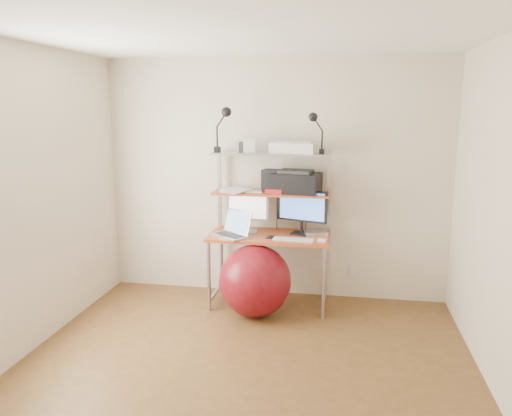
{
  "coord_description": "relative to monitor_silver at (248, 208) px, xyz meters",
  "views": [
    {
      "loc": [
        0.7,
        -3.35,
        1.99
      ],
      "look_at": [
        -0.08,
        1.15,
        1.07
      ],
      "focal_mm": 35.0,
      "sensor_mm": 36.0,
      "label": 1
    }
  ],
  "objects": [
    {
      "name": "keyboard",
      "position": [
        0.49,
        -0.25,
        -0.24
      ],
      "size": [
        0.4,
        0.14,
        0.01
      ],
      "primitive_type": "cube",
      "rotation": [
        0.0,
        0.0,
        -0.06
      ],
      "color": "silver",
      "rests_on": "desktop"
    },
    {
      "name": "wall_outlet",
      "position": [
        1.08,
        0.26,
        -0.69
      ],
      "size": [
        0.08,
        0.01,
        0.12
      ],
      "primitive_type": "cube",
      "color": "silver",
      "rests_on": "room"
    },
    {
      "name": "clip_lamp_right",
      "position": [
        0.66,
        -0.06,
        0.85
      ],
      "size": [
        0.16,
        0.09,
        0.39
      ],
      "color": "black",
      "rests_on": "top_shelf"
    },
    {
      "name": "computer_desk",
      "position": [
        0.23,
        -0.03,
        -0.03
      ],
      "size": [
        1.2,
        0.6,
        1.57
      ],
      "color": "#C65126",
      "rests_on": "ground"
    },
    {
      "name": "monitor_black",
      "position": [
        0.55,
        -0.0,
        0.02
      ],
      "size": [
        0.51,
        0.21,
        0.53
      ],
      "rotation": [
        0.0,
        0.0,
        -0.31
      ],
      "color": "black",
      "rests_on": "desktop"
    },
    {
      "name": "laptop",
      "position": [
        -0.11,
        -0.19,
        -0.19
      ],
      "size": [
        0.46,
        0.45,
        0.32
      ],
      "rotation": [
        0.0,
        0.0,
        -0.64
      ],
      "color": "silver",
      "rests_on": "desktop"
    },
    {
      "name": "clip_lamp_left",
      "position": [
        -0.23,
        -0.03,
        0.89
      ],
      "size": [
        0.18,
        0.1,
        0.45
      ],
      "color": "black",
      "rests_on": "top_shelf"
    },
    {
      "name": "box_grey",
      "position": [
        -0.05,
        0.08,
        0.61
      ],
      "size": [
        0.1,
        0.1,
        0.1
      ],
      "primitive_type": "cube",
      "rotation": [
        0.0,
        0.0,
        0.02
      ],
      "color": "#2A2A2D",
      "rests_on": "top_shelf"
    },
    {
      "name": "exercise_ball",
      "position": [
        0.14,
        -0.37,
        -0.64
      ],
      "size": [
        0.7,
        0.7,
        0.7
      ],
      "primitive_type": "sphere",
      "color": "maroon",
      "rests_on": "floor"
    },
    {
      "name": "red_box",
      "position": [
        0.27,
        -0.03,
        0.19
      ],
      "size": [
        0.18,
        0.13,
        0.05
      ],
      "primitive_type": "cube",
      "rotation": [
        0.0,
        0.0,
        -0.08
      ],
      "color": "#B11C20",
      "rests_on": "mid_shelf"
    },
    {
      "name": "paper_stack",
      "position": [
        -0.15,
        0.04,
        0.18
      ],
      "size": [
        0.36,
        0.41,
        0.02
      ],
      "color": "white",
      "rests_on": "mid_shelf"
    },
    {
      "name": "nas_cube",
      "position": [
        0.23,
        0.06,
        0.28
      ],
      "size": [
        0.18,
        0.18,
        0.23
      ],
      "primitive_type": "cube",
      "rotation": [
        0.0,
        0.0,
        -0.2
      ],
      "color": "black",
      "rests_on": "mid_shelf"
    },
    {
      "name": "mouse",
      "position": [
        0.77,
        -0.25,
        -0.24
      ],
      "size": [
        0.09,
        0.07,
        0.02
      ],
      "primitive_type": "cube",
      "rotation": [
        0.0,
        0.0,
        -0.28
      ],
      "color": "silver",
      "rests_on": "desktop"
    },
    {
      "name": "phone",
      "position": [
        0.27,
        -0.2,
        -0.24
      ],
      "size": [
        0.09,
        0.13,
        0.01
      ],
      "primitive_type": "cube",
      "rotation": [
        0.0,
        0.0,
        -0.3
      ],
      "color": "black",
      "rests_on": "desktop"
    },
    {
      "name": "monitor_silver",
      "position": [
        0.0,
        0.0,
        0.0
      ],
      "size": [
        0.42,
        0.16,
        0.46
      ],
      "rotation": [
        0.0,
        0.0,
        0.09
      ],
      "color": "#AAABAF",
      "rests_on": "desktop"
    },
    {
      "name": "room",
      "position": [
        0.23,
        -1.53,
        0.26
      ],
      "size": [
        3.6,
        3.6,
        3.6
      ],
      "color": "brown",
      "rests_on": "ground"
    },
    {
      "name": "scanner",
      "position": [
        0.46,
        0.05,
        0.62
      ],
      "size": [
        0.48,
        0.36,
        0.12
      ],
      "rotation": [
        0.0,
        0.0,
        -0.17
      ],
      "color": "silver",
      "rests_on": "top_shelf"
    },
    {
      "name": "printer",
      "position": [
        0.47,
        0.06,
        0.27
      ],
      "size": [
        0.53,
        0.4,
        0.23
      ],
      "rotation": [
        0.0,
        0.0,
        -0.17
      ],
      "color": "black",
      "rests_on": "mid_shelf"
    },
    {
      "name": "box_white",
      "position": [
        0.01,
        0.02,
        0.63
      ],
      "size": [
        0.13,
        0.11,
        0.14
      ],
      "primitive_type": "cube",
      "rotation": [
        0.0,
        0.0,
        0.15
      ],
      "color": "silver",
      "rests_on": "top_shelf"
    },
    {
      "name": "mac_mini",
      "position": [
        0.68,
        -0.01,
        -0.23
      ],
      "size": [
        0.27,
        0.27,
        0.04
      ],
      "primitive_type": "cube",
      "rotation": [
        0.0,
        0.0,
        0.27
      ],
      "color": "silver",
      "rests_on": "desktop"
    }
  ]
}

